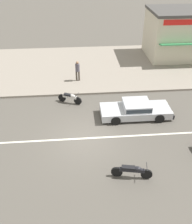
# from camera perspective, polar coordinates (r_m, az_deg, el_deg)

# --- Properties ---
(ground_plane) EXTENTS (160.00, 160.00, 0.00)m
(ground_plane) POSITION_cam_1_polar(r_m,az_deg,el_deg) (15.41, -2.40, -5.76)
(ground_plane) COLOR #544F47
(lane_centre_stripe) EXTENTS (50.40, 0.14, 0.01)m
(lane_centre_stripe) POSITION_cam_1_polar(r_m,az_deg,el_deg) (15.40, -2.40, -5.75)
(lane_centre_stripe) COLOR silver
(lane_centre_stripe) RESTS_ON ground
(kerb_strip) EXTENTS (68.00, 10.00, 0.15)m
(kerb_strip) POSITION_cam_1_polar(r_m,az_deg,el_deg) (24.05, -3.64, 9.77)
(kerb_strip) COLOR gray
(kerb_strip) RESTS_ON ground
(sedan_silver_4) EXTENTS (4.61, 1.86, 1.06)m
(sedan_silver_4) POSITION_cam_1_polar(r_m,az_deg,el_deg) (17.15, 8.69, 0.60)
(sedan_silver_4) COLOR #B7BABF
(sedan_silver_4) RESTS_ON ground
(motorcycle_1) EXTENTS (1.97, 0.64, 0.80)m
(motorcycle_1) POSITION_cam_1_polar(r_m,az_deg,el_deg) (13.03, 7.88, -12.57)
(motorcycle_1) COLOR black
(motorcycle_1) RESTS_ON ground
(motorcycle_2) EXTENTS (1.66, 0.92, 0.80)m
(motorcycle_2) POSITION_cam_1_polar(r_m,az_deg,el_deg) (18.54, -5.68, 3.14)
(motorcycle_2) COLOR black
(motorcycle_2) RESTS_ON ground
(pedestrian_far_end) EXTENTS (0.34, 0.34, 1.64)m
(pedestrian_far_end) POSITION_cam_1_polar(r_m,az_deg,el_deg) (21.05, -4.04, 9.22)
(pedestrian_far_end) COLOR #4C4238
(pedestrian_far_end) RESTS_ON kerb_strip
(shopfront_mid_block) EXTENTS (6.02, 5.34, 4.34)m
(shopfront_mid_block) POSITION_cam_1_polar(r_m,az_deg,el_deg) (26.86, 17.84, 15.99)
(shopfront_mid_block) COLOR beige
(shopfront_mid_block) RESTS_ON kerb_strip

